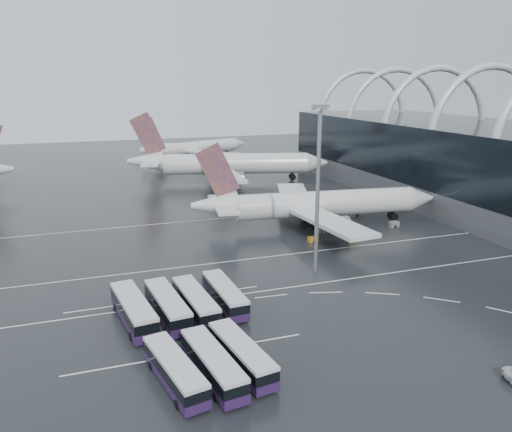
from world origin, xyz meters
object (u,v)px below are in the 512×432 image
object	(u,v)px
bus_row_near_a	(134,310)
bus_row_near_d	(225,295)
gse_cart_belly_b	(356,214)
gse_cart_belly_c	(313,239)
airliner_gate_b	(225,164)
gse_cart_belly_a	(353,235)
gse_cart_belly_d	(394,224)
bus_row_near_c	(195,302)
floodlight_mast	(318,170)
airliner_gate_c	(194,148)
gse_cart_belly_e	(317,221)
bus_row_far_a	(175,370)
airliner_main	(314,205)
bus_row_far_c	(242,354)
bus_row_near_b	(167,306)
bus_row_far_b	(213,364)

from	to	relation	value
bus_row_near_a	bus_row_near_d	xyz separation A→B (m)	(12.58, 1.02, -0.14)
gse_cart_belly_b	gse_cart_belly_c	distance (m)	23.07
airliner_gate_b	bus_row_near_d	world-z (taller)	airliner_gate_b
gse_cart_belly_a	gse_cart_belly_d	xyz separation A→B (m)	(12.39, 4.04, -0.04)
bus_row_near_c	floodlight_mast	bearing A→B (deg)	-73.20
airliner_gate_c	gse_cart_belly_e	distance (m)	101.25
airliner_gate_c	bus_row_far_a	bearing A→B (deg)	-124.10
airliner_main	floodlight_mast	xyz separation A→B (m)	(-11.47, -24.76, 12.38)
bus_row_far_a	gse_cart_belly_a	world-z (taller)	bus_row_far_a
airliner_gate_b	bus_row_near_a	distance (m)	95.42
gse_cart_belly_a	bus_row_near_a	bearing A→B (deg)	-153.16
bus_row_near_a	bus_row_far_c	xyz separation A→B (m)	(10.10, -14.67, -0.20)
bus_row_near_b	bus_row_far_c	size ratio (longest dim) A/B	1.08
bus_row_near_a	gse_cart_belly_d	distance (m)	64.03
bus_row_near_b	bus_row_far_a	distance (m)	15.48
bus_row_far_a	bus_row_far_b	bearing A→B (deg)	-103.95
bus_row_near_d	gse_cart_belly_e	bearing A→B (deg)	-45.07
bus_row_far_c	gse_cart_belly_b	bearing A→B (deg)	-49.13
bus_row_near_b	gse_cart_belly_c	size ratio (longest dim) A/B	6.81
bus_row_near_c	bus_row_far_c	xyz separation A→B (m)	(1.93, -14.61, -0.09)
airliner_gate_c	bus_row_near_c	world-z (taller)	airliner_gate_c
gse_cart_belly_b	gse_cart_belly_d	world-z (taller)	gse_cart_belly_d
airliner_gate_b	bus_row_near_d	size ratio (longest dim) A/B	4.86
bus_row_far_a	gse_cart_belly_b	size ratio (longest dim) A/B	6.44
airliner_gate_c	bus_row_far_b	xyz separation A→B (m)	(-31.05, -151.84, -2.76)
gse_cart_belly_a	gse_cart_belly_b	world-z (taller)	gse_cart_belly_a
airliner_gate_b	bus_row_near_a	xyz separation A→B (m)	(-37.23, -87.78, -3.59)
bus_row_far_b	gse_cart_belly_c	xyz separation A→B (m)	(30.17, 38.81, -1.14)
gse_cart_belly_a	gse_cart_belly_d	size ratio (longest dim) A/B	1.06
bus_row_far_a	gse_cart_belly_c	xyz separation A→B (m)	(34.20, 38.61, -1.10)
airliner_main	gse_cart_belly_b	xyz separation A→B (m)	(12.89, 3.90, -4.16)
airliner_gate_c	gse_cart_belly_c	distance (m)	113.10
bus_row_far_a	floodlight_mast	xyz separation A→B (m)	(27.83, 24.40, 15.42)
airliner_main	gse_cart_belly_e	size ratio (longest dim) A/B	25.63
bus_row_near_a	bus_row_far_c	world-z (taller)	bus_row_near_a
airliner_gate_c	floodlight_mast	xyz separation A→B (m)	(-7.24, -127.24, 12.62)
bus_row_near_a	bus_row_far_a	size ratio (longest dim) A/B	1.12
bus_row_far_a	floodlight_mast	world-z (taller)	floodlight_mast
airliner_gate_b	gse_cart_belly_d	xyz separation A→B (m)	(20.75, -60.67, -4.85)
airliner_gate_b	gse_cart_belly_b	size ratio (longest dim) A/B	32.01
bus_row_near_c	gse_cart_belly_d	size ratio (longest dim) A/B	6.12
bus_row_near_c	gse_cart_belly_c	size ratio (longest dim) A/B	6.63
bus_row_far_c	gse_cart_belly_a	distance (m)	51.82
bus_row_near_a	gse_cart_belly_d	xyz separation A→B (m)	(57.99, 27.12, -1.26)
airliner_main	bus_row_far_b	bearing A→B (deg)	-118.87
bus_row_far_c	gse_cart_belly_c	size ratio (longest dim) A/B	6.31
airliner_main	bus_row_near_c	size ratio (longest dim) A/B	4.22
bus_row_near_a	bus_row_far_c	bearing A→B (deg)	-153.55
airliner_gate_c	bus_row_far_c	xyz separation A→B (m)	(-27.56, -150.89, -2.80)
bus_row_near_d	gse_cart_belly_a	size ratio (longest dim) A/B	5.59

